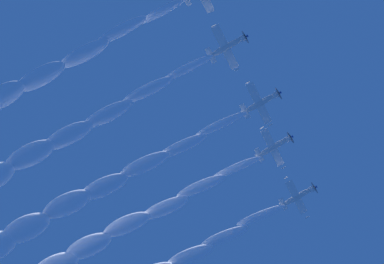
% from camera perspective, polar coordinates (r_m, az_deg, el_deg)
% --- Properties ---
extents(airplane_lead, '(6.82, 7.30, 3.06)m').
position_cam_1_polar(airplane_lead, '(88.65, 11.87, -7.06)').
color(airplane_lead, silver).
extents(airplane_left_wingman, '(6.80, 7.39, 3.00)m').
position_cam_1_polar(airplane_left_wingman, '(85.95, 9.26, -1.61)').
color(airplane_left_wingman, silver).
extents(airplane_right_wingman, '(6.84, 7.38, 2.81)m').
position_cam_1_polar(airplane_right_wingman, '(80.95, 7.79, 3.30)').
color(airplane_right_wingman, silver).
extents(airplane_outer_left, '(6.84, 7.32, 2.95)m').
position_cam_1_polar(airplane_outer_left, '(79.11, 4.02, 9.55)').
color(airplane_outer_left, silver).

